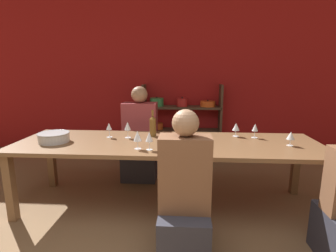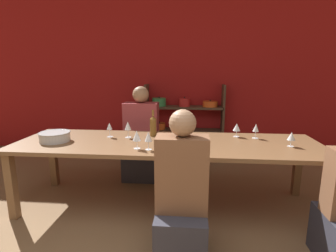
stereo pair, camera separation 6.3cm
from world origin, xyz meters
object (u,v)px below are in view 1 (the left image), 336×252
Objects in this scene: wine_glass_red_a at (255,128)px; wine_glass_white_b at (128,127)px; shelf_unit at (182,125)px; wine_glass_white_a at (291,136)px; mixing_bowl at (54,137)px; person_far_a at (141,145)px; dining_table at (167,148)px; wine_bottle_green at (153,126)px; wine_glass_white_c at (149,137)px; wine_glass_white_d at (137,136)px; wine_glass_red_c at (174,138)px; wine_glass_red_b at (236,127)px; person_near_b at (184,206)px; wine_glass_empty_a at (109,127)px.

wine_glass_white_b is at bearing -176.06° from wine_glass_red_a.
shelf_unit is 9.41× the size of wine_glass_white_a.
wine_glass_white_a reaches higher than mixing_bowl.
person_far_a is (-1.66, 0.86, -0.37)m from wine_glass_white_a.
dining_table is 2.52× the size of person_far_a.
wine_glass_white_c is (0.03, -0.53, 0.00)m from wine_bottle_green.
wine_glass_red_a reaches higher than wine_glass_white_a.
shelf_unit is 1.08× the size of person_far_a.
wine_glass_white_b is at bearing 88.28° from person_far_a.
wine_glass_white_b is (0.74, 0.22, 0.07)m from mixing_bowl.
wine_glass_white_d is at bearing 168.62° from wine_glass_white_c.
shelf_unit is 2.35m from mixing_bowl.
person_far_a reaches higher than mixing_bowl.
wine_glass_red_c reaches higher than mixing_bowl.
wine_glass_white_a is at bearing 9.80° from wine_glass_white_c.
mixing_bowl is 2.24× the size of wine_glass_white_a.
wine_glass_red_b is at bearing 40.17° from wine_glass_red_c.
wine_glass_red_b is at bearing 20.93° from dining_table.
wine_glass_white_c is at bearing -97.23° from shelf_unit.
mixing_bowl is 1.83× the size of wine_glass_white_c.
mixing_bowl is 1.07× the size of wine_bottle_green.
person_far_a is at bearing 152.58° from wine_glass_white_a.
wine_glass_red_a is (2.15, 0.32, 0.06)m from mixing_bowl.
dining_table is at bearing 103.25° from person_near_b.
wine_bottle_green is at bearing 17.73° from mixing_bowl.
wine_glass_red_c is (0.75, -0.43, 0.00)m from wine_glass_empty_a.
shelf_unit is 2.18m from wine_glass_white_d.
wine_glass_red_c is at bearing -37.88° from wine_glass_white_b.
person_far_a is (-0.25, 0.57, -0.39)m from wine_bottle_green.
wine_bottle_green is at bearing -176.87° from wine_glass_red_b.
wine_glass_red_a is (0.96, 0.24, 0.18)m from dining_table.
wine_glass_red_b is at bearing -67.84° from shelf_unit.
wine_glass_white_b is (-1.21, -0.15, 0.02)m from wine_glass_red_b.
wine_glass_white_c is at bearing -11.47° from mixing_bowl.
person_near_b is at bearing -55.89° from wine_glass_white_b.
person_far_a is (-0.28, 1.10, -0.40)m from wine_glass_white_c.
wine_bottle_green is 1.65× the size of wine_glass_white_b.
wine_glass_white_d is at bearing -46.35° from wine_glass_empty_a.
person_near_b is (0.34, -0.51, -0.41)m from wine_glass_white_c.
wine_glass_red_a is 0.13× the size of person_far_a.
mixing_bowl is 2.42m from wine_glass_white_a.
wine_glass_red_b is 1.17m from wine_glass_white_d.
wine_glass_empty_a is at bearing -114.80° from shelf_unit.
wine_glass_white_a is at bearing 0.65° from mixing_bowl.
person_far_a is at bearing 113.58° from wine_bottle_green.
wine_glass_white_d is at bearing -100.36° from shelf_unit.
person_near_b is at bearing -126.39° from wine_glass_red_a.
wine_glass_empty_a is 0.92× the size of wine_glass_white_d.
wine_glass_white_b reaches higher than mixing_bowl.
person_near_b reaches higher than wine_glass_red_c.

